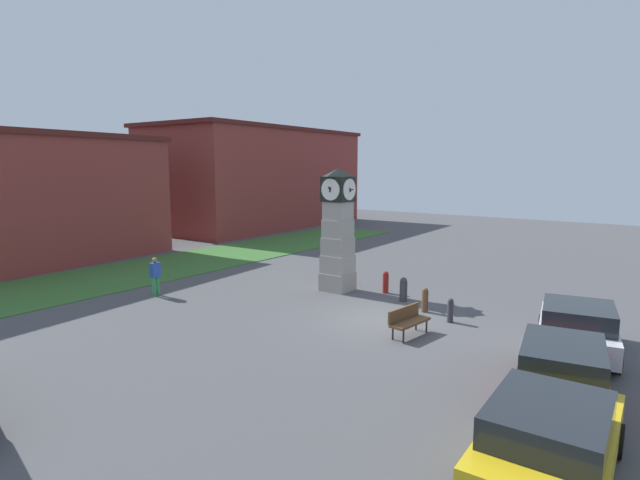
# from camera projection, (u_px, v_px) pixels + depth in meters

# --- Properties ---
(ground_plane) EXTENTS (76.00, 76.00, 0.00)m
(ground_plane) POSITION_uv_depth(u_px,v_px,m) (383.00, 321.00, 17.34)
(ground_plane) COLOR #4C4C4F
(clock_tower) EXTENTS (1.49, 1.53, 5.23)m
(clock_tower) POSITION_uv_depth(u_px,v_px,m) (338.00, 231.00, 21.24)
(clock_tower) COLOR #9A958B
(clock_tower) RESTS_ON ground_plane
(bollard_near_tower) EXTENTS (0.21, 0.21, 0.85)m
(bollard_near_tower) POSITION_uv_depth(u_px,v_px,m) (450.00, 310.00, 17.11)
(bollard_near_tower) COLOR #333338
(bollard_near_tower) RESTS_ON ground_plane
(bollard_mid_row) EXTENTS (0.24, 0.24, 0.91)m
(bollard_mid_row) POSITION_uv_depth(u_px,v_px,m) (425.00, 300.00, 18.31)
(bollard_mid_row) COLOR brown
(bollard_mid_row) RESTS_ON ground_plane
(bollard_far_row) EXTENTS (0.30, 0.30, 0.97)m
(bollard_far_row) POSITION_uv_depth(u_px,v_px,m) (403.00, 289.00, 19.74)
(bollard_far_row) COLOR #333338
(bollard_far_row) RESTS_ON ground_plane
(bollard_end_row) EXTENTS (0.25, 0.25, 0.94)m
(bollard_end_row) POSITION_uv_depth(u_px,v_px,m) (386.00, 282.00, 21.05)
(bollard_end_row) COLOR maroon
(bollard_end_row) RESTS_ON ground_plane
(car_navy_sedan) EXTENTS (4.28, 2.14, 1.45)m
(car_navy_sedan) POSITION_uv_depth(u_px,v_px,m) (550.00, 437.00, 8.50)
(car_navy_sedan) COLOR gold
(car_navy_sedan) RESTS_ON ground_plane
(car_near_tower) EXTENTS (4.51, 2.49, 1.48)m
(car_near_tower) POSITION_uv_depth(u_px,v_px,m) (562.00, 371.00, 11.21)
(car_near_tower) COLOR #A51111
(car_near_tower) RESTS_ON ground_plane
(car_by_building) EXTENTS (4.11, 2.61, 1.47)m
(car_by_building) POSITION_uv_depth(u_px,v_px,m) (577.00, 328.00, 14.24)
(car_by_building) COLOR silver
(car_by_building) RESTS_ON ground_plane
(bench) EXTENTS (1.66, 0.75, 0.90)m
(bench) POSITION_uv_depth(u_px,v_px,m) (408.00, 319.00, 15.75)
(bench) COLOR brown
(bench) RESTS_ON ground_plane
(pedestrian_near_bench) EXTENTS (0.42, 0.28, 1.61)m
(pedestrian_near_bench) POSITION_uv_depth(u_px,v_px,m) (155.00, 274.00, 20.55)
(pedestrian_near_bench) COLOR #338C4C
(pedestrian_near_bench) RESTS_ON ground_plane
(warehouse_blue_far) EXTENTS (16.20, 11.02, 7.12)m
(warehouse_blue_far) POSITION_uv_depth(u_px,v_px,m) (5.00, 198.00, 27.42)
(warehouse_blue_far) COLOR maroon
(warehouse_blue_far) RESTS_ON ground_plane
(storefront_low_left) EXTENTS (20.45, 10.29, 8.55)m
(storefront_low_left) POSITION_uv_depth(u_px,v_px,m) (258.00, 178.00, 44.54)
(storefront_low_left) COLOR maroon
(storefront_low_left) RESTS_ON ground_plane
(grass_verge_far) EXTENTS (45.60, 6.00, 0.04)m
(grass_verge_far) POSITION_uv_depth(u_px,v_px,m) (106.00, 278.00, 23.88)
(grass_verge_far) COLOR #386B2D
(grass_verge_far) RESTS_ON ground_plane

